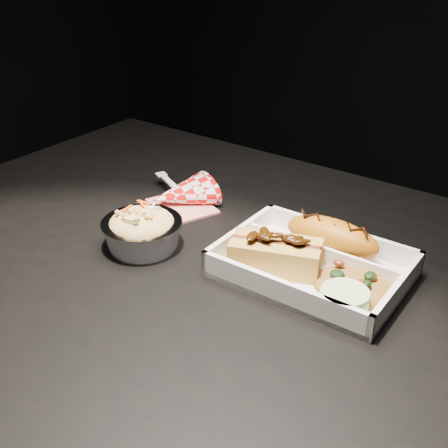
% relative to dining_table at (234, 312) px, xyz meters
% --- Properties ---
extents(dining_table, '(1.20, 0.80, 0.75)m').
position_rel_dining_table_xyz_m(dining_table, '(0.00, 0.00, 0.00)').
color(dining_table, black).
rests_on(dining_table, ground).
extents(food_tray, '(0.25, 0.18, 0.04)m').
position_rel_dining_table_xyz_m(food_tray, '(0.11, 0.04, 0.10)').
color(food_tray, white).
rests_on(food_tray, dining_table).
extents(fried_pastry, '(0.14, 0.06, 0.05)m').
position_rel_dining_table_xyz_m(fried_pastry, '(0.11, 0.09, 0.12)').
color(fried_pastry, '#B46612').
rests_on(fried_pastry, food_tray).
extents(hotdog, '(0.14, 0.10, 0.06)m').
position_rel_dining_table_xyz_m(hotdog, '(0.06, 0.01, 0.12)').
color(hotdog, gold).
rests_on(hotdog, food_tray).
extents(fried_rice_mound, '(0.11, 0.09, 0.03)m').
position_rel_dining_table_xyz_m(fried_rice_mound, '(0.17, 0.03, 0.11)').
color(fried_rice_mound, '#A06B2E').
rests_on(fried_rice_mound, food_tray).
extents(cupcake_liner, '(0.06, 0.06, 0.03)m').
position_rel_dining_table_xyz_m(cupcake_liner, '(0.18, -0.02, 0.11)').
color(cupcake_liner, beige).
rests_on(cupcake_liner, food_tray).
extents(foil_coleslaw_cup, '(0.12, 0.12, 0.07)m').
position_rel_dining_table_xyz_m(foil_coleslaw_cup, '(-0.14, -0.05, 0.12)').
color(foil_coleslaw_cup, silver).
rests_on(foil_coleslaw_cup, dining_table).
extents(napkin_fork, '(0.17, 0.14, 0.10)m').
position_rel_dining_table_xyz_m(napkin_fork, '(-0.19, 0.10, 0.11)').
color(napkin_fork, red).
rests_on(napkin_fork, dining_table).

